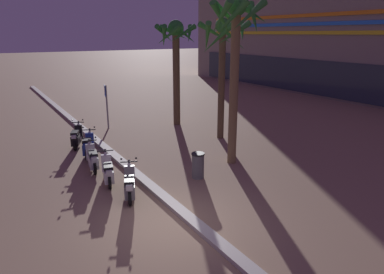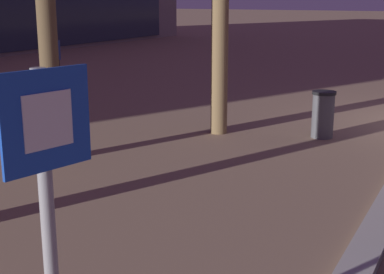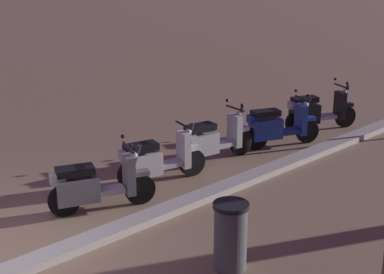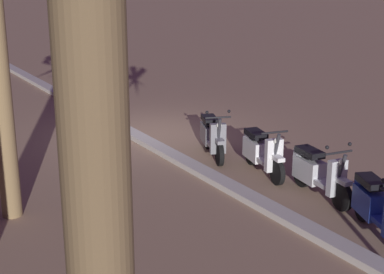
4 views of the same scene
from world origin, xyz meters
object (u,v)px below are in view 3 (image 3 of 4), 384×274
at_px(scooter_silver_tail_end, 212,140).
at_px(litter_bin, 230,236).
at_px(scooter_grey_last_in_row, 94,186).
at_px(scooter_white_mid_centre, 156,160).
at_px(scooter_blue_mid_front, 277,126).
at_px(scooter_black_gap_after_mid, 316,112).

xyz_separation_m(scooter_silver_tail_end, litter_bin, (2.77, 3.07, 0.04)).
xyz_separation_m(scooter_grey_last_in_row, litter_bin, (-0.27, 2.75, 0.04)).
bearing_deg(scooter_white_mid_centre, litter_bin, 67.67).
bearing_deg(scooter_silver_tail_end, scooter_blue_mid_front, 169.64).
relative_size(scooter_blue_mid_front, litter_bin, 1.75).
distance_m(scooter_blue_mid_front, scooter_silver_tail_end, 1.70).
bearing_deg(scooter_black_gap_after_mid, litter_bin, 25.45).
bearing_deg(litter_bin, scooter_silver_tail_end, -132.06).
relative_size(scooter_black_gap_after_mid, litter_bin, 1.85).
xyz_separation_m(scooter_blue_mid_front, scooter_silver_tail_end, (1.67, -0.31, -0.01)).
relative_size(scooter_blue_mid_front, scooter_grey_last_in_row, 0.99).
relative_size(scooter_blue_mid_front, scooter_silver_tail_end, 0.95).
height_order(scooter_black_gap_after_mid, scooter_grey_last_in_row, same).
xyz_separation_m(scooter_silver_tail_end, scooter_grey_last_in_row, (3.03, 0.32, -0.01)).
distance_m(scooter_grey_last_in_row, litter_bin, 2.76).
distance_m(scooter_silver_tail_end, litter_bin, 4.13).
bearing_deg(scooter_grey_last_in_row, litter_bin, 95.59).
xyz_separation_m(scooter_black_gap_after_mid, litter_bin, (6.01, 2.86, 0.03)).
distance_m(scooter_white_mid_centre, litter_bin, 3.21).
height_order(scooter_black_gap_after_mid, scooter_silver_tail_end, same).
height_order(scooter_silver_tail_end, litter_bin, scooter_silver_tail_end).
bearing_deg(scooter_blue_mid_front, scooter_black_gap_after_mid, -176.26).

